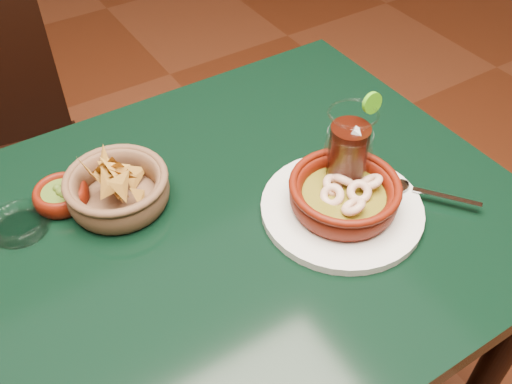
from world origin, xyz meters
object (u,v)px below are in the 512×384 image
cola_drink (348,154)px  shrimp_plate (344,198)px  dining_chair (3,161)px  dining_table (183,279)px  chip_basket (117,188)px

cola_drink → shrimp_plate: bearing=-129.7°
dining_chair → shrimp_plate: (0.45, -0.80, 0.29)m
shrimp_plate → cola_drink: (0.04, 0.04, 0.05)m
dining_table → cola_drink: (0.31, -0.05, 0.18)m
dining_chair → chip_basket: (0.13, -0.57, 0.29)m
dining_chair → chip_basket: size_ratio=4.22×
chip_basket → cola_drink: bearing=-28.0°
dining_table → chip_basket: (-0.04, 0.14, 0.13)m
dining_chair → cola_drink: size_ratio=4.61×
dining_table → shrimp_plate: size_ratio=3.50×
cola_drink → dining_table: bearing=171.5°
dining_table → dining_chair: 0.75m
shrimp_plate → cola_drink: cola_drink is taller
shrimp_plate → cola_drink: size_ratio=1.77×
shrimp_plate → chip_basket: size_ratio=1.62×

